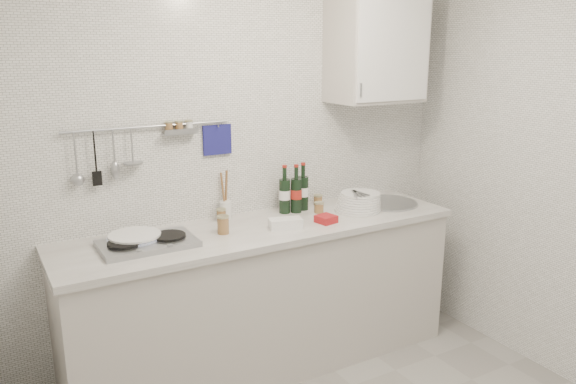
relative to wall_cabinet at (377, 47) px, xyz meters
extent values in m
cube|color=silver|center=(-0.90, 0.18, -0.70)|extent=(3.00, 0.02, 2.50)
cube|color=#BAB4AC|center=(-0.90, -0.12, -1.51)|extent=(2.40, 0.60, 0.88)
cube|color=silver|center=(-0.90, -0.12, -1.05)|extent=(2.44, 0.64, 0.04)
cube|color=black|center=(-0.90, -0.10, -1.90)|extent=(2.34, 0.52, 0.10)
cube|color=#93969B|center=(-1.60, -0.12, -1.01)|extent=(0.50, 0.32, 0.03)
cylinder|color=black|center=(-1.72, -0.12, -0.99)|extent=(0.18, 0.18, 0.01)
cylinder|color=black|center=(-1.48, -0.12, -0.99)|extent=(0.18, 0.18, 0.01)
cylinder|color=#93969B|center=(0.05, -0.12, -1.02)|extent=(0.40, 0.40, 0.02)
cylinder|color=#93969B|center=(0.05, -0.12, -1.08)|extent=(0.34, 0.34, 0.10)
cylinder|color=#93969B|center=(-1.47, 0.15, -0.43)|extent=(0.95, 0.02, 0.02)
cube|color=navy|center=(-1.06, 0.17, -0.54)|extent=(0.18, 0.02, 0.18)
cube|color=#BAB4AC|center=(0.00, 0.01, 0.00)|extent=(0.60, 0.35, 0.70)
cube|color=white|center=(0.00, -0.18, 0.00)|extent=(0.56, 0.01, 0.66)
cylinder|color=#93969B|center=(-0.26, -0.19, -0.25)|extent=(0.01, 0.01, 0.08)
cylinder|color=#445A9B|center=(-1.67, -0.06, -1.02)|extent=(0.30, 0.30, 0.01)
cylinder|color=#445A9B|center=(-1.66, -0.06, -1.01)|extent=(0.29, 0.29, 0.01)
cylinder|color=#445A9B|center=(-1.65, -0.05, -0.99)|extent=(0.29, 0.29, 0.01)
cylinder|color=#445A9B|center=(-1.65, -0.05, -0.98)|extent=(0.28, 0.28, 0.01)
cylinder|color=white|center=(-0.23, -0.15, -1.02)|extent=(0.30, 0.30, 0.01)
cylinder|color=white|center=(-0.22, -0.14, -1.01)|extent=(0.29, 0.29, 0.01)
cylinder|color=white|center=(-0.21, -0.14, -1.00)|extent=(0.29, 0.29, 0.01)
cylinder|color=white|center=(-0.21, -0.13, -0.98)|extent=(0.28, 0.28, 0.01)
cylinder|color=white|center=(-0.20, -0.13, -0.97)|extent=(0.27, 0.27, 0.01)
cylinder|color=white|center=(-0.19, -0.12, -0.95)|extent=(0.27, 0.27, 0.01)
cylinder|color=white|center=(-0.19, -0.12, -0.94)|extent=(0.26, 0.26, 0.01)
cylinder|color=white|center=(-0.18, -0.12, -0.93)|extent=(0.26, 0.26, 0.01)
cube|color=white|center=(-0.81, -0.22, -1.00)|extent=(0.21, 0.14, 0.06)
cube|color=red|center=(-0.54, -0.25, -1.01)|extent=(0.12, 0.12, 0.04)
cylinder|color=white|center=(-1.03, 0.13, -0.97)|extent=(0.07, 0.07, 0.11)
cylinder|color=olive|center=(-1.03, 0.13, -0.83)|extent=(0.02, 0.05, 0.22)
cylinder|color=olive|center=(-1.04, 0.14, -0.84)|extent=(0.02, 0.04, 0.20)
cylinder|color=olive|center=(-1.08, 0.09, -1.00)|extent=(0.06, 0.06, 0.07)
cylinder|color=tan|center=(-1.08, 0.09, -0.96)|extent=(0.06, 0.06, 0.01)
cylinder|color=olive|center=(-0.37, 0.10, -1.00)|extent=(0.06, 0.06, 0.06)
cylinder|color=tan|center=(-0.37, 0.10, -0.97)|extent=(0.06, 0.06, 0.01)
cylinder|color=olive|center=(-0.47, -0.06, -1.00)|extent=(0.06, 0.06, 0.06)
cylinder|color=tan|center=(-0.47, -0.06, -0.97)|extent=(0.06, 0.06, 0.01)
cylinder|color=olive|center=(-1.17, -0.13, -0.98)|extent=(0.07, 0.07, 0.10)
cylinder|color=tan|center=(-1.17, -0.13, -0.93)|extent=(0.07, 0.07, 0.01)
camera|label=1|loc=(-2.37, -2.95, 0.01)|focal=35.00mm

